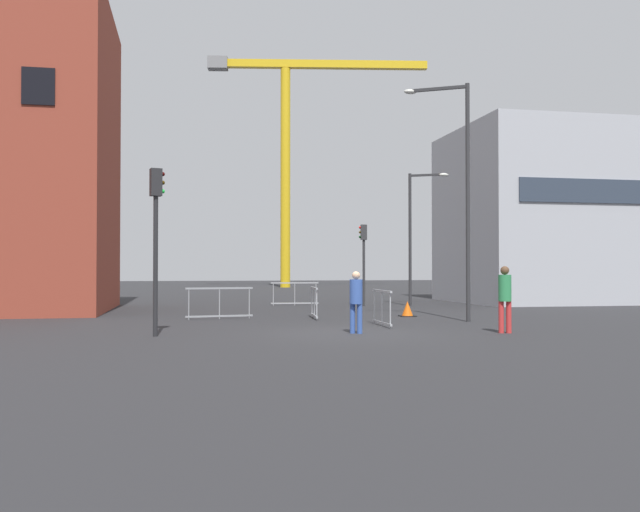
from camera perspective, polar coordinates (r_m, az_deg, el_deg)
name	(u,v)px	position (r m, az deg, el deg)	size (l,w,h in m)	color
ground	(349,333)	(18.51, 2.44, -6.39)	(160.00, 160.00, 0.00)	#28282B
office_block	(570,217)	(38.37, 20.02, 3.09)	(12.13, 8.57, 8.89)	#A8AAB2
construction_crane	(292,130)	(64.25, -2.32, 10.40)	(20.07, 4.12, 21.08)	gold
streetlamp_tall	(460,180)	(23.07, 11.48, 6.15)	(1.93, 1.11, 7.77)	#2D2D30
streetlamp_short	(415,226)	(32.03, 7.91, 2.48)	(1.67, 0.91, 6.12)	#2D2D30
traffic_light_far	(156,224)	(17.99, -13.43, 2.57)	(0.39, 0.30, 4.27)	#232326
traffic_light_median	(364,251)	(31.65, 3.63, 0.41)	(0.38, 0.28, 3.74)	#2D2D30
pedestrian_walking	(505,294)	(19.03, 15.06, -3.05)	(0.34, 0.34, 1.79)	red
pedestrian_waiting	(356,298)	(18.30, 3.01, -3.45)	(0.34, 0.34, 1.65)	#33519E
safety_barrier_left_run	(382,307)	(20.77, 5.15, -4.25)	(0.10, 2.03, 1.08)	#9EA0A5
safety_barrier_right_run	(219,303)	(23.76, -8.33, -3.83)	(2.30, 0.38, 1.08)	gray
safety_barrier_rear	(295,293)	(32.25, -2.11, -3.11)	(2.23, 0.18, 1.08)	#9EA0A5
safety_barrier_mid_span	(314,302)	(23.71, -0.49, -3.85)	(0.22, 1.90, 1.08)	#9EA0A5
traffic_cone_striped	(407,309)	(24.98, 7.25, -4.41)	(0.54, 0.54, 0.55)	black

